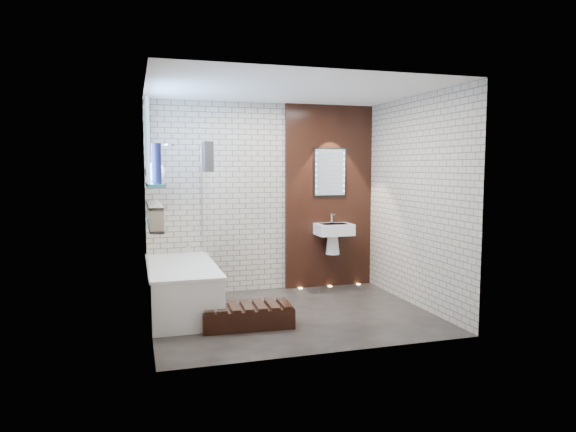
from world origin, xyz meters
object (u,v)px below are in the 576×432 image
object	(u,v)px
bathtub	(182,289)
washbasin	(334,234)
walnut_step	(247,317)
bath_screen	(206,202)
led_mirror	(330,172)

from	to	relation	value
bathtub	washbasin	xyz separation A→B (m)	(2.17, 0.62, 0.50)
washbasin	walnut_step	bearing A→B (deg)	-138.44
bathtub	bath_screen	world-z (taller)	bath_screen
washbasin	led_mirror	distance (m)	0.88
washbasin	led_mirror	xyz separation A→B (m)	(0.00, 0.16, 0.86)
bathtub	walnut_step	xyz separation A→B (m)	(0.62, -0.75, -0.18)
bathtub	led_mirror	distance (m)	2.68
walnut_step	led_mirror	bearing A→B (deg)	44.67
bath_screen	washbasin	world-z (taller)	bath_screen
bath_screen	walnut_step	xyz separation A→B (m)	(0.27, -1.19, -1.17)
bath_screen	walnut_step	size ratio (longest dim) A/B	1.43
walnut_step	washbasin	bearing A→B (deg)	41.56
washbasin	led_mirror	world-z (taller)	led_mirror
washbasin	bath_screen	bearing A→B (deg)	-174.22
led_mirror	bath_screen	bearing A→B (deg)	-169.34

